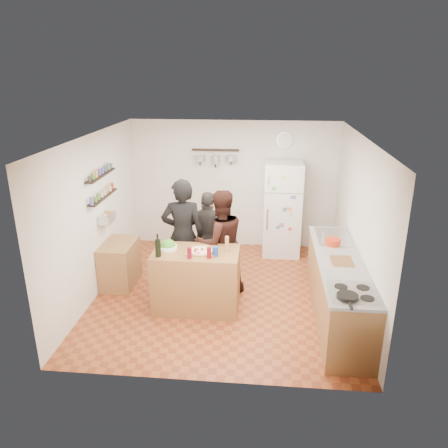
# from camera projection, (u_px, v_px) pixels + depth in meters

# --- Properties ---
(room_shell) EXTENTS (4.20, 4.20, 4.20)m
(room_shell) POSITION_uv_depth(u_px,v_px,m) (226.00, 212.00, 6.96)
(room_shell) COLOR brown
(room_shell) RESTS_ON ground
(prep_island) EXTENTS (1.25, 0.72, 0.91)m
(prep_island) POSITION_uv_depth(u_px,v_px,m) (197.00, 280.00, 6.48)
(prep_island) COLOR olive
(prep_island) RESTS_ON floor
(pizza_board) EXTENTS (0.42, 0.34, 0.02)m
(pizza_board) POSITION_uv_depth(u_px,v_px,m) (201.00, 252.00, 6.30)
(pizza_board) COLOR olive
(pizza_board) RESTS_ON prep_island
(pizza) EXTENTS (0.34, 0.34, 0.02)m
(pizza) POSITION_uv_depth(u_px,v_px,m) (201.00, 250.00, 6.29)
(pizza) COLOR beige
(pizza) RESTS_ON pizza_board
(salad_bowl) EXTENTS (0.27, 0.27, 0.05)m
(salad_bowl) POSITION_uv_depth(u_px,v_px,m) (168.00, 247.00, 6.40)
(salad_bowl) COLOR white
(salad_bowl) RESTS_ON prep_island
(wine_bottle) EXTENTS (0.08, 0.08, 0.25)m
(wine_bottle) POSITION_uv_depth(u_px,v_px,m) (158.00, 248.00, 6.13)
(wine_bottle) COLOR black
(wine_bottle) RESTS_ON prep_island
(wine_glass_near) EXTENTS (0.06, 0.06, 0.15)m
(wine_glass_near) POSITION_uv_depth(u_px,v_px,m) (189.00, 253.00, 6.08)
(wine_glass_near) COLOR #600819
(wine_glass_near) RESTS_ON prep_island
(wine_glass_far) EXTENTS (0.06, 0.06, 0.16)m
(wine_glass_far) POSITION_uv_depth(u_px,v_px,m) (209.00, 253.00, 6.09)
(wine_glass_far) COLOR #630811
(wine_glass_far) RESTS_ON prep_island
(pepper_mill) EXTENTS (0.06, 0.06, 0.19)m
(pepper_mill) POSITION_uv_depth(u_px,v_px,m) (227.00, 245.00, 6.30)
(pepper_mill) COLOR #A87446
(pepper_mill) RESTS_ON prep_island
(salt_canister) EXTENTS (0.08, 0.08, 0.14)m
(salt_canister) POSITION_uv_depth(u_px,v_px,m) (215.00, 251.00, 6.16)
(salt_canister) COLOR navy
(salt_canister) RESTS_ON prep_island
(person_left) EXTENTS (0.72, 0.52, 1.84)m
(person_left) POSITION_uv_depth(u_px,v_px,m) (183.00, 235.00, 6.90)
(person_left) COLOR black
(person_left) RESTS_ON floor
(person_center) EXTENTS (1.02, 0.93, 1.69)m
(person_center) POSITION_uv_depth(u_px,v_px,m) (220.00, 242.00, 6.83)
(person_center) COLOR black
(person_center) RESTS_ON floor
(person_back) EXTENTS (0.92, 0.47, 1.51)m
(person_back) POSITION_uv_depth(u_px,v_px,m) (209.00, 235.00, 7.37)
(person_back) COLOR #292624
(person_back) RESTS_ON floor
(counter_run) EXTENTS (0.63, 2.63, 0.90)m
(counter_run) POSITION_uv_depth(u_px,v_px,m) (338.00, 290.00, 6.20)
(counter_run) COLOR #9E7042
(counter_run) RESTS_ON floor
(stove_top) EXTENTS (0.60, 0.62, 0.02)m
(stove_top) POSITION_uv_depth(u_px,v_px,m) (354.00, 293.00, 5.16)
(stove_top) COLOR white
(stove_top) RESTS_ON counter_run
(skillet) EXTENTS (0.25, 0.25, 0.05)m
(skillet) POSITION_uv_depth(u_px,v_px,m) (347.00, 296.00, 5.02)
(skillet) COLOR black
(skillet) RESTS_ON stove_top
(sink) EXTENTS (0.50, 0.80, 0.03)m
(sink) POSITION_uv_depth(u_px,v_px,m) (333.00, 237.00, 6.84)
(sink) COLOR silver
(sink) RESTS_ON counter_run
(cutting_board) EXTENTS (0.30, 0.40, 0.02)m
(cutting_board) POSITION_uv_depth(u_px,v_px,m) (342.00, 262.00, 6.00)
(cutting_board) COLOR olive
(cutting_board) RESTS_ON counter_run
(red_bowl) EXTENTS (0.23, 0.23, 0.10)m
(red_bowl) POSITION_uv_depth(u_px,v_px,m) (333.00, 242.00, 6.52)
(red_bowl) COLOR #B92F15
(red_bowl) RESTS_ON counter_run
(fridge) EXTENTS (0.70, 0.68, 1.80)m
(fridge) POSITION_uv_depth(u_px,v_px,m) (282.00, 209.00, 8.27)
(fridge) COLOR white
(fridge) RESTS_ON floor
(wall_clock) EXTENTS (0.30, 0.03, 0.30)m
(wall_clock) POSITION_uv_depth(u_px,v_px,m) (285.00, 140.00, 8.16)
(wall_clock) COLOR silver
(wall_clock) RESTS_ON back_wall
(spice_shelf_lower) EXTENTS (0.12, 1.00, 0.02)m
(spice_shelf_lower) POSITION_uv_depth(u_px,v_px,m) (103.00, 197.00, 6.88)
(spice_shelf_lower) COLOR black
(spice_shelf_lower) RESTS_ON left_wall
(spice_shelf_upper) EXTENTS (0.12, 1.00, 0.02)m
(spice_shelf_upper) POSITION_uv_depth(u_px,v_px,m) (101.00, 175.00, 6.76)
(spice_shelf_upper) COLOR black
(spice_shelf_upper) RESTS_ON left_wall
(produce_basket) EXTENTS (0.18, 0.35, 0.14)m
(produce_basket) POSITION_uv_depth(u_px,v_px,m) (107.00, 218.00, 7.00)
(produce_basket) COLOR silver
(produce_basket) RESTS_ON left_wall
(side_table) EXTENTS (0.50, 0.80, 0.73)m
(side_table) POSITION_uv_depth(u_px,v_px,m) (120.00, 264.00, 7.22)
(side_table) COLOR #A47445
(side_table) RESTS_ON floor
(pot_rack) EXTENTS (0.90, 0.04, 0.04)m
(pot_rack) POSITION_uv_depth(u_px,v_px,m) (215.00, 150.00, 8.27)
(pot_rack) COLOR black
(pot_rack) RESTS_ON back_wall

